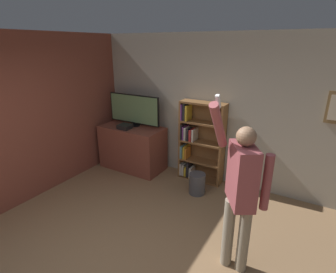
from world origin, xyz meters
name	(u,v)px	position (x,y,z in m)	size (l,w,h in m)	color
wall_back	(211,110)	(0.01, 2.87, 1.35)	(6.55, 0.09, 2.70)	#B2AD9E
wall_side_brick	(61,111)	(-2.31, 1.42, 1.35)	(0.06, 4.44, 2.70)	brown
tv_ledge	(133,147)	(-1.52, 2.43, 0.45)	(1.31, 0.66, 0.90)	brown
television	(134,110)	(-1.52, 2.53, 1.24)	(1.18, 0.22, 0.65)	black
game_console	(125,127)	(-1.56, 2.28, 0.94)	(0.25, 0.23, 0.08)	black
bookshelf	(198,143)	(-0.16, 2.69, 0.73)	(0.85, 0.28, 1.53)	brown
person	(241,188)	(1.13, 0.91, 1.06)	(0.59, 0.58, 2.07)	gray
waste_bin	(197,184)	(0.09, 2.17, 0.19)	(0.28, 0.28, 0.38)	#4C4C51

